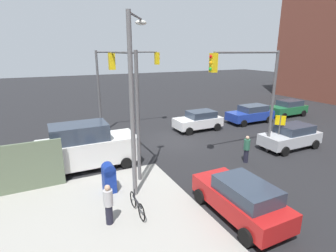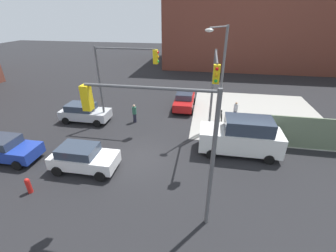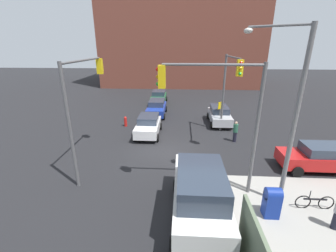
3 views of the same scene
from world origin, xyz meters
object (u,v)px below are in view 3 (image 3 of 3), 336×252
bicycle_leaning_on_fence (314,202)px  mailbox_blue (272,201)px  fire_hydrant (126,121)px  hatchback_white (148,125)px  hatchback_red (319,157)px  pedestrian_waiting (235,131)px  traffic_signal_ne_corner (220,105)px  hatchback_blue (157,108)px  traffic_signal_se_corner (84,94)px  street_lamp_corner (288,107)px  sedan_green (159,97)px  traffic_signal_nw_corner (229,82)px  sedan_silver (219,115)px  van_white_delivery (199,195)px

bicycle_leaning_on_fence → mailbox_blue: bearing=-74.7°
fire_hydrant → hatchback_white: 3.12m
hatchback_white → hatchback_red: same height
fire_hydrant → pedestrian_waiting: bearing=72.3°
traffic_signal_ne_corner → hatchback_blue: 14.44m
traffic_signal_se_corner → pedestrian_waiting: size_ratio=3.91×
hatchback_white → traffic_signal_ne_corner: bearing=30.6°
traffic_signal_se_corner → bicycle_leaning_on_fence: bearing=75.0°
hatchback_blue → street_lamp_corner: bearing=27.5°
mailbox_blue → street_lamp_corner: bearing=157.9°
street_lamp_corner → hatchback_blue: 15.97m
fire_hydrant → bicycle_leaning_on_fence: (10.60, 11.40, -0.14)m
hatchback_blue → bicycle_leaning_on_fence: (14.34, 8.88, -0.50)m
mailbox_blue → pedestrian_waiting: pedestrian_waiting is taller
sedan_green → street_lamp_corner: bearing=21.5°
traffic_signal_nw_corner → pedestrian_waiting: traffic_signal_nw_corner is taller
hatchback_blue → hatchback_white: bearing=-0.9°
fire_hydrant → sedan_green: bearing=166.1°
traffic_signal_ne_corner → pedestrian_waiting: 7.90m
hatchback_white → pedestrian_waiting: pedestrian_waiting is taller
traffic_signal_se_corner → pedestrian_waiting: bearing=114.7°
hatchback_blue → bicycle_leaning_on_fence: bearing=31.8°
sedan_silver → hatchback_red: (8.41, 4.61, 0.00)m
sedan_green → bicycle_leaning_on_fence: sedan_green is taller
fire_hydrant → sedan_silver: 8.98m
hatchback_blue → bicycle_leaning_on_fence: hatchback_blue is taller
traffic_signal_ne_corner → mailbox_blue: (1.70, 2.29, -3.82)m
sedan_green → traffic_signal_se_corner: bearing=-8.7°
fire_hydrant → hatchback_red: 15.17m
hatchback_red → sedan_green: (-15.94, -11.24, -0.00)m
traffic_signal_nw_corner → traffic_signal_ne_corner: 7.32m
pedestrian_waiting → mailbox_blue: bearing=-18.1°
van_white_delivery → hatchback_white: bearing=-159.8°
van_white_delivery → pedestrian_waiting: (-8.65, 3.40, -0.42)m
street_lamp_corner → sedan_silver: bearing=-175.8°
traffic_signal_nw_corner → pedestrian_waiting: (0.60, 0.70, -3.74)m
pedestrian_waiting → traffic_signal_se_corner: bearing=-82.1°
fire_hydrant → pedestrian_waiting: size_ratio=0.57×
sedan_silver → bicycle_leaning_on_fence: size_ratio=2.44×
sedan_silver → traffic_signal_se_corner: bearing=-45.8°
street_lamp_corner → sedan_silver: size_ratio=1.87×
sedan_silver → van_white_delivery: bearing=-12.3°
sedan_green → bicycle_leaning_on_fence: 21.62m
hatchback_red → bicycle_leaning_on_fence: 4.21m
mailbox_blue → bicycle_leaning_on_fence: mailbox_blue is taller
hatchback_white → sedan_silver: size_ratio=0.94×
traffic_signal_nw_corner → van_white_delivery: 10.19m
traffic_signal_ne_corner → pedestrian_waiting: (-6.50, 2.49, -3.73)m
traffic_signal_ne_corner → traffic_signal_nw_corner: bearing=165.8°
street_lamp_corner → van_white_delivery: bearing=-66.0°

